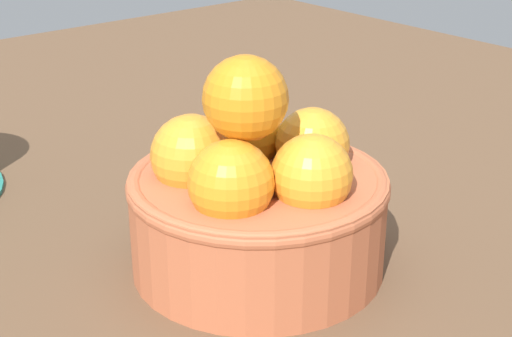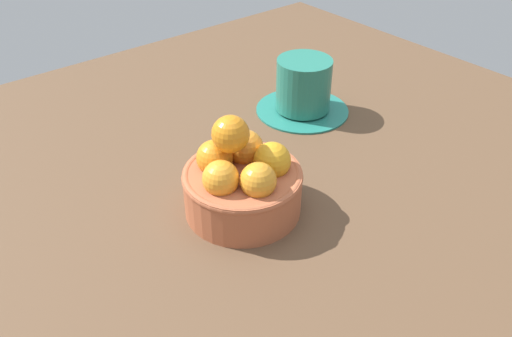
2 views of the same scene
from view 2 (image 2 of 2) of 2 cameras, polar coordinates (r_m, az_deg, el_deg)
ground_plane at (r=66.25cm, az=-1.39°, el=-5.65°), size 121.30×108.20×3.80cm
terracotta_bowl at (r=62.43cm, az=-1.51°, el=-1.31°), size 14.38×14.38×12.59cm
coffee_cup at (r=84.09cm, az=5.16°, el=8.60°), size 14.91×14.91×8.80cm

